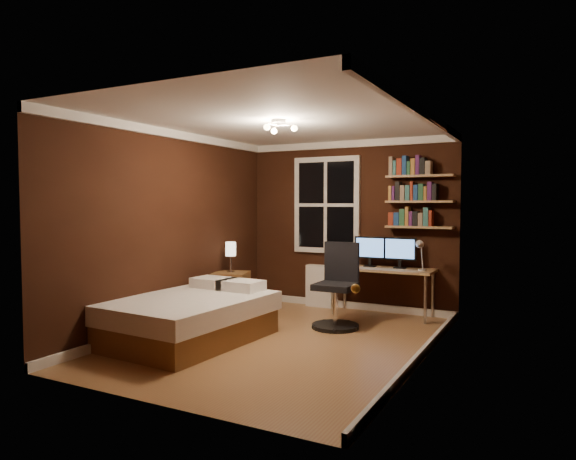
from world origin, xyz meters
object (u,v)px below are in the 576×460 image
at_px(nightstand, 231,293).
at_px(monitor_right, 400,253).
at_px(bed, 191,318).
at_px(radiator, 320,286).
at_px(bedside_lamp, 231,257).
at_px(monitor_left, 370,252).
at_px(desk, 382,272).
at_px(desk_lamp, 421,255).
at_px(office_chair, 337,295).

relative_size(nightstand, monitor_right, 1.30).
distance_m(bed, radiator, 2.52).
height_order(bedside_lamp, monitor_left, monitor_left).
height_order(radiator, desk, desk).
height_order(desk, monitor_right, monitor_right).
distance_m(monitor_right, desk_lamp, 0.38).
xyz_separation_m(bed, desk_lamp, (2.10, 2.18, 0.62)).
distance_m(nightstand, monitor_left, 2.08).
bearing_deg(desk_lamp, office_chair, -137.02).
height_order(nightstand, desk_lamp, desk_lamp).
xyz_separation_m(bedside_lamp, desk_lamp, (2.54, 0.71, 0.09)).
height_order(bed, desk, desk).
bearing_deg(bedside_lamp, nightstand, -90.00).
bearing_deg(monitor_right, desk_lamp, -30.44).
bearing_deg(desk, bed, -123.92).
height_order(bed, desk_lamp, desk_lamp).
bearing_deg(office_chair, desk_lamp, 42.04).
xyz_separation_m(desk, office_chair, (-0.31, -0.93, -0.19)).
height_order(bedside_lamp, monitor_right, monitor_right).
bearing_deg(monitor_left, monitor_right, 0.00).
distance_m(bed, bedside_lamp, 1.62).
bearing_deg(monitor_right, monitor_left, 180.00).
xyz_separation_m(nightstand, bedside_lamp, (0.00, 0.00, 0.51)).
relative_size(monitor_left, monitor_right, 1.00).
distance_m(radiator, monitor_right, 1.38).
xyz_separation_m(bed, desk, (1.55, 2.30, 0.34)).
distance_m(desk, monitor_right, 0.36).
height_order(monitor_right, office_chair, monitor_right).
bearing_deg(bed, office_chair, 51.47).
bearing_deg(bedside_lamp, desk, 22.73).
bearing_deg(nightstand, desk_lamp, -1.80).
xyz_separation_m(radiator, desk_lamp, (1.59, -0.29, 0.58)).
bearing_deg(desk_lamp, bed, -134.02).
bearing_deg(bed, bedside_lamp, 110.22).
bearing_deg(radiator, bed, -101.82).
bearing_deg(bed, nightstand, 110.22).
bearing_deg(office_chair, radiator, 122.40).
xyz_separation_m(bedside_lamp, desk, (1.98, 0.83, -0.20)).
bearing_deg(monitor_left, desk_lamp, -14.29).
bearing_deg(desk, bedside_lamp, -157.27).
distance_m(nightstand, radiator, 1.39).
relative_size(nightstand, radiator, 0.93).
distance_m(bedside_lamp, desk_lamp, 2.64).
xyz_separation_m(bed, office_chair, (1.24, 1.37, 0.15)).
bearing_deg(bedside_lamp, radiator, 46.39).
distance_m(bedside_lamp, monitor_left, 2.00).
bearing_deg(office_chair, bedside_lamp, 175.79).
bearing_deg(office_chair, bed, -133.06).
xyz_separation_m(desk, monitor_left, (-0.21, 0.07, 0.28)).
relative_size(bedside_lamp, desk, 0.31).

